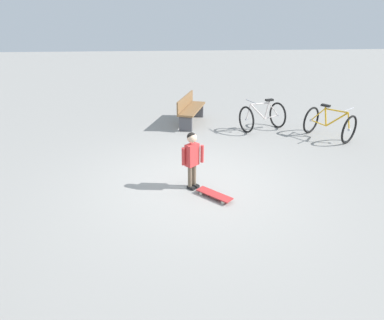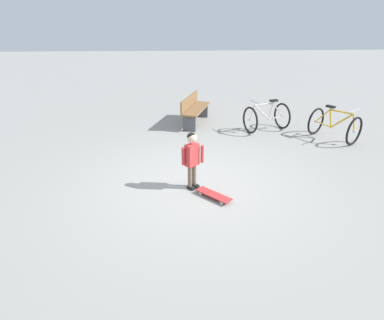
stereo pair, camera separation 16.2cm
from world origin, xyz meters
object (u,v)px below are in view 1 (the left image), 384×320
object	(u,v)px
skateboard	(214,195)
bicycle_far	(329,124)
street_bench	(190,109)
child_person	(192,154)
bicycle_mid	(262,116)

from	to	relation	value
skateboard	bicycle_far	distance (m)	4.32
skateboard	street_bench	distance (m)	4.26
child_person	street_bench	distance (m)	3.87
skateboard	bicycle_mid	xyz separation A→B (m)	(-1.82, -3.50, 0.32)
street_bench	skateboard	bearing A→B (deg)	91.08
skateboard	bicycle_mid	distance (m)	3.96
bicycle_far	child_person	bearing A→B (deg)	32.28
bicycle_mid	street_bench	bearing A→B (deg)	-21.52
child_person	skateboard	size ratio (longest dim) A/B	1.73
skateboard	bicycle_mid	bearing A→B (deg)	-117.53
bicycle_far	street_bench	xyz separation A→B (m)	(3.41, -1.52, 0.04)
child_person	street_bench	bearing A→B (deg)	-94.05
skateboard	bicycle_far	size ratio (longest dim) A/B	0.48
child_person	skateboard	bearing A→B (deg)	131.82
bicycle_mid	street_bench	world-z (taller)	bicycle_mid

